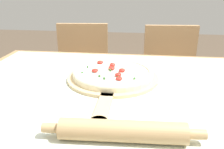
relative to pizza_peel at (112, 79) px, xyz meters
The scene contains 7 objects.
dining_table 0.14m from the pizza_peel, 60.16° to the right, with size 1.32×0.91×0.78m.
towel_cloth 0.05m from the pizza_peel, 60.16° to the right, with size 1.24×0.83×0.00m.
pizza_peel is the anchor object (origin of this frame).
pizza 0.03m from the pizza_peel, 90.56° to the left, with size 0.33×0.33×0.03m.
rolling_pin 0.40m from the pizza_peel, 79.46° to the right, with size 0.41×0.07×0.06m.
chair_left 0.87m from the pizza_peel, 113.03° to the left, with size 0.44×0.44×0.88m.
chair_right 0.87m from the pizza_peel, 66.16° to the left, with size 0.43×0.43×0.88m.
Camera 1 is at (0.08, -0.84, 1.16)m, focal length 38.00 mm.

